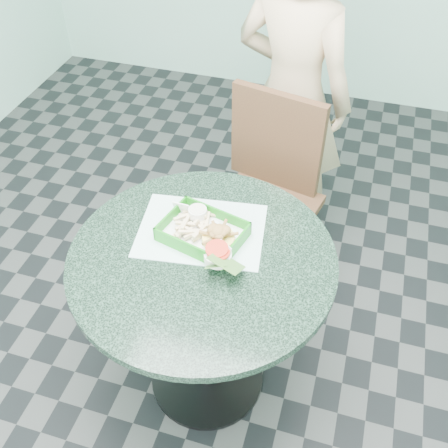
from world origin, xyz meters
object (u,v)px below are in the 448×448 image
(dining_chair, at_px, (269,184))
(diner_person, at_px, (293,91))
(crab_sandwich, at_px, (220,235))
(sauce_ramekin, at_px, (193,218))
(food_basket, at_px, (203,238))
(cafe_table, at_px, (204,292))

(dining_chair, distance_m, diner_person, 0.44)
(crab_sandwich, distance_m, sauce_ramekin, 0.12)
(food_basket, height_order, sauce_ramekin, sauce_ramekin)
(crab_sandwich, relative_size, sauce_ramekin, 1.72)
(diner_person, xyz_separation_m, sauce_ramekin, (-0.16, -0.91, -0.01))
(diner_person, bearing_deg, dining_chair, 103.45)
(cafe_table, xyz_separation_m, food_basket, (-0.02, 0.08, 0.19))
(diner_person, bearing_deg, crab_sandwich, 102.90)
(food_basket, distance_m, crab_sandwich, 0.07)
(cafe_table, height_order, food_basket, food_basket)
(sauce_ramekin, bearing_deg, diner_person, 79.88)
(diner_person, distance_m, crab_sandwich, 0.96)
(food_basket, bearing_deg, sauce_ramekin, 136.29)
(cafe_table, relative_size, dining_chair, 0.95)
(food_basket, relative_size, sauce_ramekin, 4.20)
(diner_person, height_order, crab_sandwich, diner_person)
(cafe_table, relative_size, diner_person, 0.54)
(sauce_ramekin, bearing_deg, crab_sandwich, -23.71)
(cafe_table, distance_m, crab_sandwich, 0.24)
(dining_chair, relative_size, crab_sandwich, 8.59)
(crab_sandwich, bearing_deg, food_basket, -179.40)
(food_basket, bearing_deg, diner_person, 83.48)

